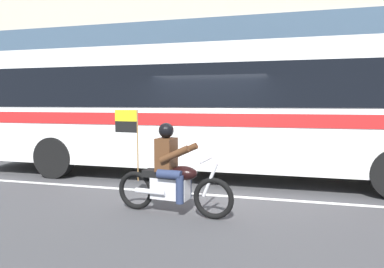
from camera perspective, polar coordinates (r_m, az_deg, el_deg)
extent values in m
plane|color=#3D3D3F|center=(7.87, 2.57, -8.81)|extent=(60.00, 60.00, 0.00)
cube|color=gray|center=(12.79, 7.43, -3.06)|extent=(28.00, 3.80, 0.15)
cube|color=silver|center=(7.30, 1.55, -9.89)|extent=(26.60, 0.14, 0.01)
cube|color=#384C60|center=(14.78, 8.62, 16.15)|extent=(25.76, 0.10, 1.40)
cube|color=white|center=(8.78, 5.22, 4.04)|extent=(13.28, 2.57, 2.70)
cube|color=black|center=(8.79, 5.25, 7.63)|extent=(12.22, 2.61, 0.96)
cube|color=red|center=(8.79, 5.21, 2.74)|extent=(13.02, 2.60, 0.28)
cube|color=silver|center=(8.87, 5.30, 13.19)|extent=(13.02, 2.44, 0.16)
cylinder|color=black|center=(9.44, -21.72, -3.60)|extent=(1.04, 0.30, 1.04)
torus|color=black|center=(5.75, 3.55, -10.54)|extent=(0.70, 0.17, 0.69)
torus|color=black|center=(6.33, -9.23, -9.14)|extent=(0.70, 0.17, 0.69)
cube|color=silver|center=(6.00, -3.61, -8.90)|extent=(0.67, 0.35, 0.36)
ellipsoid|color=black|center=(5.84, -1.38, -6.46)|extent=(0.51, 0.33, 0.24)
cube|color=black|center=(6.03, -5.36, -6.50)|extent=(0.59, 0.32, 0.12)
cylinder|color=silver|center=(5.70, 2.99, -7.58)|extent=(0.28, 0.09, 0.58)
cylinder|color=silver|center=(5.66, 2.23, -4.36)|extent=(0.11, 0.64, 0.04)
cylinder|color=silver|center=(6.00, -6.89, -9.41)|extent=(0.56, 0.15, 0.09)
cube|color=#4C2D19|center=(5.91, -4.26, -3.37)|extent=(0.32, 0.39, 0.56)
sphere|color=black|center=(5.86, -4.28, 0.59)|extent=(0.26, 0.26, 0.26)
cylinder|color=#232D4C|center=(6.07, -2.30, -6.01)|extent=(0.43, 0.20, 0.15)
cylinder|color=#232D4C|center=(6.05, -0.71, -8.37)|extent=(0.13, 0.13, 0.46)
cylinder|color=#232D4C|center=(5.75, -3.74, -6.66)|extent=(0.43, 0.20, 0.15)
cylinder|color=#232D4C|center=(5.73, -2.07, -9.15)|extent=(0.13, 0.13, 0.46)
cylinder|color=#4C2D19|center=(5.99, -1.36, -2.86)|extent=(0.53, 0.17, 0.32)
cylinder|color=#4C2D19|center=(5.63, -2.92, -3.39)|extent=(0.53, 0.17, 0.32)
cylinder|color=olive|center=(6.15, -8.94, -1.91)|extent=(0.02, 0.02, 1.25)
cube|color=yellow|center=(6.23, -10.84, 3.00)|extent=(0.44, 0.07, 0.20)
cube|color=black|center=(6.24, -10.81, 1.16)|extent=(0.44, 0.07, 0.20)
cylinder|color=red|center=(11.89, 18.14, -2.13)|extent=(0.22, 0.22, 0.58)
sphere|color=red|center=(11.86, 18.19, -0.40)|extent=(0.20, 0.20, 0.20)
cylinder|color=red|center=(11.75, 18.18, -2.07)|extent=(0.09, 0.10, 0.09)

